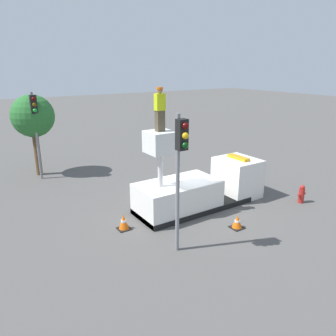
{
  "coord_description": "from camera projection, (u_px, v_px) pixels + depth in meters",
  "views": [
    {
      "loc": [
        -8.7,
        -11.15,
        6.39
      ],
      "look_at": [
        -2.27,
        -1.31,
        2.67
      ],
      "focal_mm": 35.0,
      "sensor_mm": 36.0,
      "label": 1
    }
  ],
  "objects": [
    {
      "name": "traffic_light_across",
      "position": [
        35.0,
        119.0,
        18.07
      ],
      "size": [
        0.34,
        0.57,
        4.98
      ],
      "color": "gray",
      "rests_on": "ground"
    },
    {
      "name": "worker",
      "position": [
        160.0,
        109.0,
        13.01
      ],
      "size": [
        0.4,
        0.26,
        1.75
      ],
      "color": "brown",
      "rests_on": "bucket_truck"
    },
    {
      "name": "traffic_cone_rear",
      "position": [
        124.0,
        222.0,
        13.24
      ],
      "size": [
        0.51,
        0.51,
        0.65
      ],
      "color": "black",
      "rests_on": "ground"
    },
    {
      "name": "bucket_truck",
      "position": [
        200.0,
        189.0,
        15.29
      ],
      "size": [
        6.43,
        2.09,
        3.81
      ],
      "color": "black",
      "rests_on": "ground"
    },
    {
      "name": "tree_left_bg",
      "position": [
        33.0,
        117.0,
        18.9
      ],
      "size": [
        2.45,
        2.45,
        4.79
      ],
      "color": "brown",
      "rests_on": "ground"
    },
    {
      "name": "traffic_cone_curbside",
      "position": [
        237.0,
        222.0,
        13.35
      ],
      "size": [
        0.52,
        0.52,
        0.56
      ],
      "color": "black",
      "rests_on": "ground"
    },
    {
      "name": "ground_plane",
      "position": [
        193.0,
        207.0,
        15.36
      ],
      "size": [
        120.0,
        120.0,
        0.0
      ],
      "primitive_type": "plane",
      "color": "#565451"
    },
    {
      "name": "fire_hydrant",
      "position": [
        302.0,
        194.0,
        15.76
      ],
      "size": [
        0.51,
        0.27,
        0.9
      ],
      "color": "#B2231E",
      "rests_on": "ground"
    },
    {
      "name": "traffic_light_pole",
      "position": [
        180.0,
        158.0,
        10.67
      ],
      "size": [
        0.34,
        0.57,
        4.92
      ],
      "color": "gray",
      "rests_on": "ground"
    }
  ]
}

